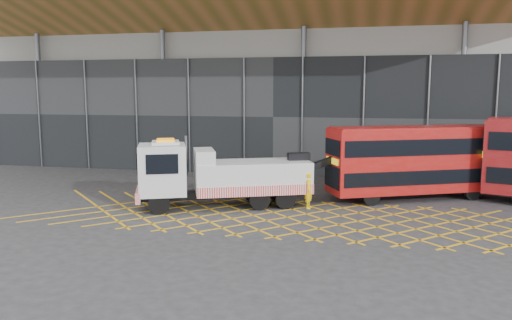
# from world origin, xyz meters

# --- Properties ---
(ground_plane) EXTENTS (120.00, 120.00, 0.00)m
(ground_plane) POSITION_xyz_m (0.00, 0.00, 0.00)
(ground_plane) COLOR #2B2B2D
(road_markings) EXTENTS (27.96, 7.16, 0.01)m
(road_markings) POSITION_xyz_m (5.60, 0.00, 0.01)
(road_markings) COLOR gold
(road_markings) RESTS_ON ground_plane
(construction_building) EXTENTS (55.00, 23.97, 18.00)m
(construction_building) POSITION_xyz_m (1.92, 18.40, 8.98)
(construction_building) COLOR gray
(construction_building) RESTS_ON ground_plane
(recovery_truck) EXTENTS (9.78, 5.52, 3.51)m
(recovery_truck) POSITION_xyz_m (1.15, 1.31, 1.62)
(recovery_truck) COLOR black
(recovery_truck) RESTS_ON ground_plane
(bus_towed) EXTENTS (9.58, 6.05, 3.89)m
(bus_towed) POSITION_xyz_m (10.91, 5.46, 2.16)
(bus_towed) COLOR #9E0F0C
(bus_towed) RESTS_ON ground_plane
(worker) EXTENTS (0.49, 0.70, 1.82)m
(worker) POSITION_xyz_m (5.58, 2.01, 0.91)
(worker) COLOR yellow
(worker) RESTS_ON ground_plane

